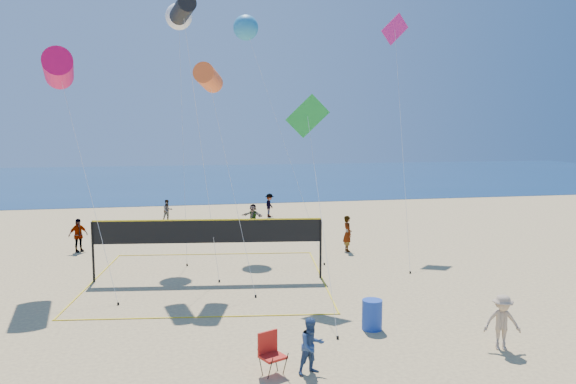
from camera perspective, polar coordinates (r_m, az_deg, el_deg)
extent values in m
cube|color=navy|center=(73.02, -9.80, 1.35)|extent=(140.00, 50.00, 0.03)
imported|color=#304A78|center=(15.59, 2.41, -15.34)|extent=(0.88, 0.77, 1.54)
imported|color=tan|center=(18.25, 20.93, -12.25)|extent=(1.21, 0.90, 1.67)
imported|color=gray|center=(31.80, -20.54, -4.14)|extent=(1.11, 0.95, 1.79)
imported|color=gray|center=(36.73, -3.58, -2.47)|extent=(1.50, 1.21, 1.60)
imported|color=gray|center=(30.08, 6.07, -4.22)|extent=(0.46, 0.70, 1.92)
imported|color=gray|center=(40.48, -12.14, -1.83)|extent=(0.89, 0.79, 1.50)
imported|color=gray|center=(41.40, -1.89, -1.35)|extent=(1.06, 1.28, 1.72)
cube|color=red|center=(15.59, -1.56, -16.41)|extent=(0.79, 0.76, 0.07)
cube|color=red|center=(15.65, -2.09, -14.99)|extent=(0.58, 0.31, 0.61)
cylinder|color=black|center=(15.38, -1.85, -17.64)|extent=(0.15, 0.29, 0.79)
cylinder|color=black|center=(15.72, -2.80, -17.09)|extent=(0.15, 0.29, 0.79)
cylinder|color=black|center=(15.64, -0.29, -17.22)|extent=(0.15, 0.29, 0.79)
cylinder|color=black|center=(15.97, -1.27, -16.69)|extent=(0.15, 0.29, 0.79)
cylinder|color=#193DA8|center=(18.97, 8.54, -12.22)|extent=(0.71, 0.71, 0.99)
cylinder|color=black|center=(25.42, -19.20, -5.78)|extent=(0.10, 0.10, 2.60)
cylinder|color=black|center=(24.71, 3.33, -5.77)|extent=(0.10, 0.10, 2.60)
cube|color=black|center=(24.43, -8.13, -4.02)|extent=(9.68, 1.32, 0.98)
cube|color=yellow|center=(24.34, -8.15, -2.81)|extent=(9.68, 1.33, 0.06)
cube|color=yellow|center=(20.25, -9.07, -12.45)|extent=(9.89, 1.37, 0.02)
cube|color=yellow|center=(29.63, -7.37, -6.28)|extent=(9.89, 1.37, 0.02)
cylinder|color=#D40952|center=(26.21, -22.30, 11.52)|extent=(1.67, 3.06, 1.59)
cylinder|color=silver|center=(23.73, -19.81, 1.29)|extent=(2.57, 4.56, 9.01)
cylinder|color=black|center=(22.22, -16.87, -10.82)|extent=(0.08, 0.08, 0.10)
cylinder|color=black|center=(26.91, -10.65, 17.75)|extent=(1.21, 2.11, 1.09)
cylinder|color=silver|center=(24.97, -8.88, 5.05)|extent=(1.26, 2.92, 11.80)
cylinder|color=black|center=(24.45, -7.00, -8.97)|extent=(0.08, 0.08, 0.10)
cylinder|color=orange|center=(24.48, -8.09, 11.41)|extent=(1.41, 2.27, 1.15)
cylinder|color=silver|center=(22.91, -5.81, 0.98)|extent=(1.50, 3.33, 8.62)
cylinder|color=black|center=(22.24, -3.30, -10.52)|extent=(0.08, 0.08, 0.10)
cube|color=green|center=(22.65, 2.00, 7.72)|extent=(1.74, 0.44, 1.76)
cylinder|color=silver|center=(20.03, 3.35, -2.17)|extent=(0.40, 5.79, 6.99)
cylinder|color=black|center=(18.18, 5.07, -14.52)|extent=(0.08, 0.08, 0.10)
cube|color=#CE2084|center=(33.71, 10.80, 15.95)|extent=(1.80, 0.40, 1.81)
cylinder|color=silver|center=(29.34, 11.47, 5.49)|extent=(2.11, 7.63, 12.08)
cylinder|color=black|center=(26.25, 12.31, -7.98)|extent=(0.08, 0.08, 0.10)
sphere|color=white|center=(31.49, -11.05, 17.09)|extent=(1.80, 1.80, 1.38)
cylinder|color=silver|center=(28.80, -10.65, 5.75)|extent=(0.10, 4.32, 12.34)
cylinder|color=black|center=(27.44, -10.22, -7.29)|extent=(0.08, 0.08, 0.10)
sphere|color=#2683BC|center=(33.06, -4.31, 16.31)|extent=(1.42, 1.42, 1.42)
cylinder|color=silver|center=(29.45, -0.62, 5.68)|extent=(2.85, 6.83, 12.13)
cylinder|color=black|center=(27.25, 3.71, -7.30)|extent=(0.08, 0.08, 0.10)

